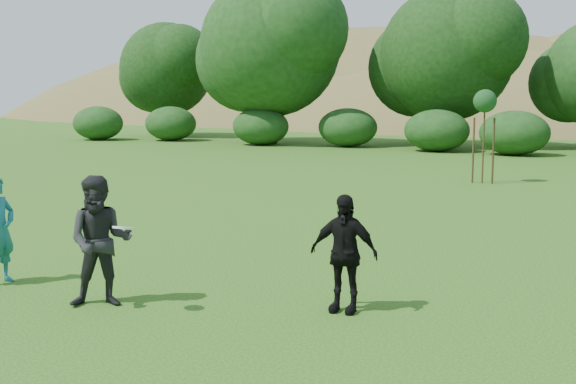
# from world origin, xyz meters

# --- Properties ---
(ground) EXTENTS (120.00, 120.00, 0.00)m
(ground) POSITION_xyz_m (0.00, 0.00, 0.00)
(ground) COLOR #19470C
(ground) RESTS_ON ground
(player_grey) EXTENTS (1.04, 0.99, 1.70)m
(player_grey) POSITION_xyz_m (-0.89, -0.62, 0.85)
(player_grey) COLOR black
(player_grey) RESTS_ON ground
(player_black) EXTENTS (0.90, 0.41, 1.50)m
(player_black) POSITION_xyz_m (2.00, 0.56, 0.75)
(player_black) COLOR black
(player_black) RESTS_ON ground
(frisbee) EXTENTS (0.27, 0.27, 0.08)m
(frisbee) POSITION_xyz_m (-0.36, -0.80, 1.10)
(frisbee) COLOR white
(frisbee) RESTS_ON ground
(sapling) EXTENTS (0.70, 0.70, 2.85)m
(sapling) POSITION_xyz_m (0.87, 14.60, 2.42)
(sapling) COLOR #3A2C16
(sapling) RESTS_ON ground
(hillside) EXTENTS (150.00, 72.00, 52.00)m
(hillside) POSITION_xyz_m (-0.56, 68.45, -11.97)
(hillside) COLOR olive
(hillside) RESTS_ON ground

